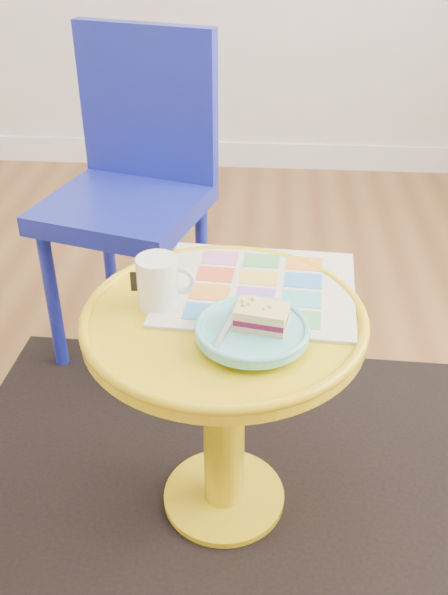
# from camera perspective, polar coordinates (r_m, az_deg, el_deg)

# --- Properties ---
(rug) EXTENTS (1.33, 1.14, 0.01)m
(rug) POSITION_cam_1_polar(r_m,az_deg,el_deg) (1.55, 0.00, -16.94)
(rug) COLOR black
(rug) RESTS_ON ground
(side_table) EXTENTS (0.53, 0.53, 0.50)m
(side_table) POSITION_cam_1_polar(r_m,az_deg,el_deg) (1.30, 0.00, -6.72)
(side_table) COLOR gold
(side_table) RESTS_ON ground
(chair) EXTENTS (0.48, 0.48, 0.88)m
(chair) POSITION_cam_1_polar(r_m,az_deg,el_deg) (1.81, -7.73, 10.14)
(chair) COLOR #172096
(chair) RESTS_ON ground
(newspaper) EXTENTS (0.40, 0.34, 0.01)m
(newspaper) POSITION_cam_1_polar(r_m,az_deg,el_deg) (1.30, 2.86, 0.83)
(newspaper) COLOR silver
(newspaper) RESTS_ON side_table
(mug) EXTENTS (0.11, 0.08, 0.10)m
(mug) POSITION_cam_1_polar(r_m,az_deg,el_deg) (1.23, -5.64, 1.44)
(mug) COLOR white
(mug) RESTS_ON side_table
(plate) EXTENTS (0.20, 0.20, 0.02)m
(plate) POSITION_cam_1_polar(r_m,az_deg,el_deg) (1.14, 2.45, -2.91)
(plate) COLOR #5FC5C9
(plate) RESTS_ON newspaper
(cake_slice) EXTENTS (0.10, 0.07, 0.04)m
(cake_slice) POSITION_cam_1_polar(r_m,az_deg,el_deg) (1.13, 3.25, -1.64)
(cake_slice) COLOR #D3BC8C
(cake_slice) RESTS_ON plate
(fork) EXTENTS (0.05, 0.14, 0.00)m
(fork) POSITION_cam_1_polar(r_m,az_deg,el_deg) (1.14, 0.45, -2.26)
(fork) COLOR silver
(fork) RESTS_ON plate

